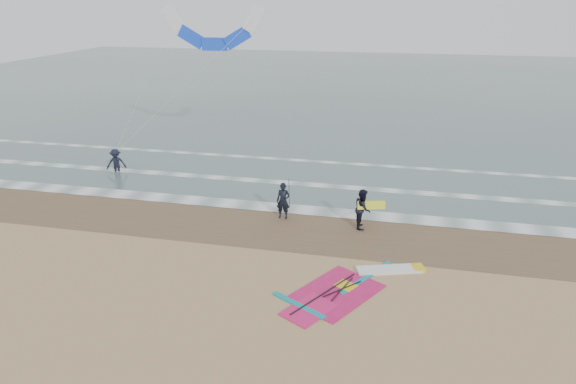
% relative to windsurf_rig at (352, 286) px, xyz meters
% --- Properties ---
extents(ground, '(120.00, 120.00, 0.00)m').
position_rel_windsurf_rig_xyz_m(ground, '(-3.09, -1.26, -0.04)').
color(ground, tan).
rests_on(ground, ground).
extents(sea_water, '(120.00, 80.00, 0.02)m').
position_rel_windsurf_rig_xyz_m(sea_water, '(-3.09, 46.74, -0.02)').
color(sea_water, '#47605E').
rests_on(sea_water, ground).
extents(wet_sand_band, '(120.00, 5.00, 0.01)m').
position_rel_windsurf_rig_xyz_m(wet_sand_band, '(-3.09, 4.74, -0.03)').
color(wet_sand_band, brown).
rests_on(wet_sand_band, ground).
extents(foam_waterline, '(120.00, 9.15, 0.02)m').
position_rel_windsurf_rig_xyz_m(foam_waterline, '(-3.09, 9.18, -0.01)').
color(foam_waterline, white).
rests_on(foam_waterline, ground).
extents(windsurf_rig, '(5.62, 5.32, 0.14)m').
position_rel_windsurf_rig_xyz_m(windsurf_rig, '(0.00, 0.00, 0.00)').
color(windsurf_rig, white).
rests_on(windsurf_rig, ground).
extents(person_standing, '(0.68, 0.45, 1.84)m').
position_rel_windsurf_rig_xyz_m(person_standing, '(-4.02, 5.75, 0.88)').
color(person_standing, black).
rests_on(person_standing, ground).
extents(person_walking, '(0.83, 1.01, 1.92)m').
position_rel_windsurf_rig_xyz_m(person_walking, '(-0.11, 5.52, 0.92)').
color(person_walking, black).
rests_on(person_walking, ground).
extents(person_wading, '(1.37, 1.08, 1.85)m').
position_rel_windsurf_rig_xyz_m(person_wading, '(-15.78, 10.40, 0.89)').
color(person_wading, black).
rests_on(person_wading, ground).
extents(held_pole, '(0.17, 0.86, 1.82)m').
position_rel_windsurf_rig_xyz_m(held_pole, '(-3.72, 5.75, 1.31)').
color(held_pole, black).
rests_on(held_pole, ground).
extents(carried_kiteboard, '(1.30, 0.51, 0.39)m').
position_rel_windsurf_rig_xyz_m(carried_kiteboard, '(0.29, 5.42, 1.18)').
color(carried_kiteboard, yellow).
rests_on(carried_kiteboard, ground).
extents(surf_kite, '(8.53, 4.98, 8.68)m').
position_rel_windsurf_rig_xyz_m(surf_kite, '(-10.74, 15.23, 8.17)').
color(surf_kite, white).
rests_on(surf_kite, ground).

